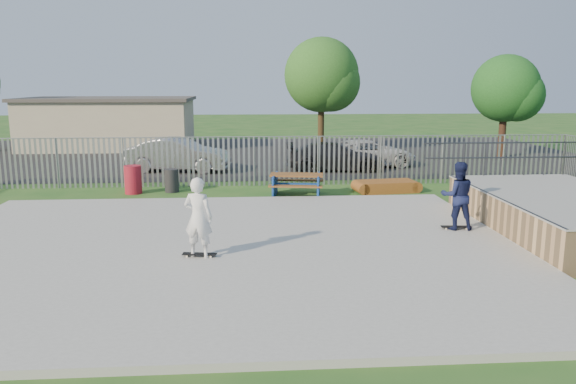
{
  "coord_description": "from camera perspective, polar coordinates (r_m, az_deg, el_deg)",
  "views": [
    {
      "loc": [
        0.78,
        -13.57,
        4.18
      ],
      "look_at": [
        1.88,
        2.0,
        1.1
      ],
      "focal_mm": 35.0,
      "sensor_mm": 36.0,
      "label": 1
    }
  ],
  "objects": [
    {
      "name": "ground",
      "position": [
        14.22,
        -7.06,
        -6.02
      ],
      "size": [
        120.0,
        120.0,
        0.0
      ],
      "primitive_type": "plane",
      "color": "#22551D",
      "rests_on": "ground"
    },
    {
      "name": "tree_mid",
      "position": [
        33.74,
        3.43,
        11.76
      ],
      "size": [
        4.38,
        4.38,
        6.76
      ],
      "color": "#45331B",
      "rests_on": "ground"
    },
    {
      "name": "tree_right",
      "position": [
        33.35,
        21.22,
        9.76
      ],
      "size": [
        3.66,
        3.66,
        5.65
      ],
      "color": "#3E2618",
      "rests_on": "ground"
    },
    {
      "name": "concrete_slab",
      "position": [
        14.2,
        -7.07,
        -5.73
      ],
      "size": [
        15.0,
        12.0,
        0.15
      ],
      "primitive_type": "cube",
      "color": "#A0A09B",
      "rests_on": "ground"
    },
    {
      "name": "funbox",
      "position": [
        21.94,
        9.95,
        0.57
      ],
      "size": [
        2.24,
        1.32,
        0.42
      ],
      "rotation": [
        0.0,
        0.0,
        0.13
      ],
      "color": "brown",
      "rests_on": "ground"
    },
    {
      "name": "quarter_pipe",
      "position": [
        17.39,
        26.16,
        -2.02
      ],
      "size": [
        5.5,
        7.05,
        2.19
      ],
      "color": "tan",
      "rests_on": "ground"
    },
    {
      "name": "trash_bin_grey",
      "position": [
        21.99,
        -11.74,
        1.14
      ],
      "size": [
        0.53,
        0.53,
        0.89
      ],
      "primitive_type": "cylinder",
      "color": "#232325",
      "rests_on": "ground"
    },
    {
      "name": "car_silver",
      "position": [
        26.88,
        -11.08,
        3.73
      ],
      "size": [
        4.97,
        2.39,
        1.57
      ],
      "primitive_type": "imported",
      "rotation": [
        0.0,
        0.0,
        1.41
      ],
      "color": "#A2A2A6",
      "rests_on": "parking_lot"
    },
    {
      "name": "car_dark",
      "position": [
        26.74,
        4.79,
        3.61
      ],
      "size": [
        4.71,
        2.17,
        1.33
      ],
      "primitive_type": "imported",
      "rotation": [
        0.0,
        0.0,
        1.5
      ],
      "color": "black",
      "rests_on": "parking_lot"
    },
    {
      "name": "fence",
      "position": [
        18.43,
        -3.31,
        1.21
      ],
      "size": [
        26.04,
        16.02,
        2.0
      ],
      "color": "gray",
      "rests_on": "ground"
    },
    {
      "name": "trash_bin_red",
      "position": [
        22.03,
        -15.47,
        1.22
      ],
      "size": [
        0.64,
        0.64,
        1.07
      ],
      "primitive_type": "cylinder",
      "color": "maroon",
      "rests_on": "ground"
    },
    {
      "name": "car_white",
      "position": [
        28.23,
        8.09,
        3.93
      ],
      "size": [
        5.0,
        2.78,
        1.32
      ],
      "primitive_type": "imported",
      "rotation": [
        0.0,
        0.0,
        1.7
      ],
      "color": "silver",
      "rests_on": "parking_lot"
    },
    {
      "name": "skater_navy",
      "position": [
        16.12,
        16.84,
        -0.36
      ],
      "size": [
        0.98,
        0.8,
        1.89
      ],
      "primitive_type": "imported",
      "rotation": [
        0.0,
        0.0,
        3.05
      ],
      "color": "#161C44",
      "rests_on": "concrete_slab"
    },
    {
      "name": "skater_white",
      "position": [
        13.13,
        -9.1,
        -2.57
      ],
      "size": [
        0.79,
        0.64,
        1.89
      ],
      "primitive_type": "imported",
      "rotation": [
        0.0,
        0.0,
        2.83
      ],
      "color": "white",
      "rests_on": "concrete_slab"
    },
    {
      "name": "skateboard_a",
      "position": [
        16.31,
        16.66,
        -3.48
      ],
      "size": [
        0.82,
        0.28,
        0.08
      ],
      "rotation": [
        0.0,
        0.0,
        -0.1
      ],
      "color": "black",
      "rests_on": "concrete_slab"
    },
    {
      "name": "building",
      "position": [
        37.7,
        -17.62,
        6.73
      ],
      "size": [
        10.4,
        6.4,
        3.2
      ],
      "color": "#C4B996",
      "rests_on": "ground"
    },
    {
      "name": "picnic_table",
      "position": [
        20.82,
        0.88,
        0.75
      ],
      "size": [
        2.17,
        1.88,
        0.82
      ],
      "rotation": [
        0.0,
        0.0,
        -0.15
      ],
      "color": "brown",
      "rests_on": "ground"
    },
    {
      "name": "skateboard_b",
      "position": [
        13.37,
        -8.98,
        -6.34
      ],
      "size": [
        0.82,
        0.31,
        0.08
      ],
      "rotation": [
        0.0,
        0.0,
        -0.14
      ],
      "color": "black",
      "rests_on": "concrete_slab"
    },
    {
      "name": "parking_lot",
      "position": [
        32.85,
        -5.38,
        3.81
      ],
      "size": [
        40.0,
        18.0,
        0.02
      ],
      "primitive_type": "cube",
      "color": "black",
      "rests_on": "ground"
    }
  ]
}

